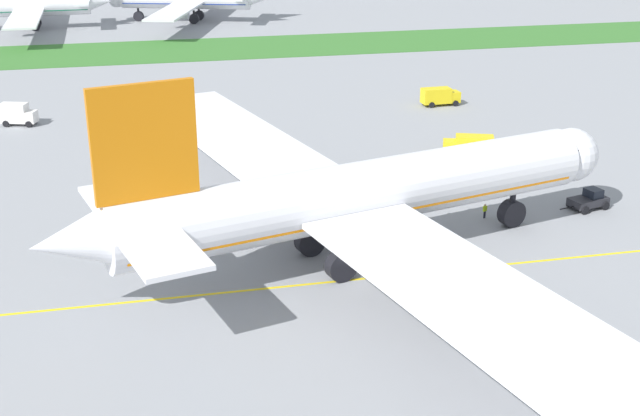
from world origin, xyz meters
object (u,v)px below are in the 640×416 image
ground_crew_wingwalker_starboard (444,258)px  service_truck_catering_van (440,96)px  airliner_foreground (354,197)px  service_truck_baggage_loader (17,114)px  pushback_tug (589,200)px  service_truck_fuel_bowser (469,145)px  ground_crew_wingwalker_port (485,209)px  ground_crew_marshaller_front (508,294)px  parked_airliner_far_left (25,6)px

ground_crew_wingwalker_starboard → service_truck_catering_van: size_ratio=0.28×
airliner_foreground → service_truck_baggage_loader: airliner_foreground is taller
airliner_foreground → pushback_tug: (27.92, 7.28, -5.35)m
service_truck_baggage_loader → service_truck_fuel_bowser: size_ratio=0.81×
ground_crew_wingwalker_port → service_truck_catering_van: size_ratio=0.26×
ground_crew_wingwalker_port → ground_crew_wingwalker_starboard: bearing=-128.6°
airliner_foreground → service_truck_fuel_bowser: 35.13m
ground_crew_wingwalker_port → service_truck_baggage_loader: service_truck_baggage_loader is taller
ground_crew_marshaller_front → service_truck_catering_van: (17.24, 63.29, 0.44)m
service_truck_catering_van → parked_airliner_far_left: (-68.47, 86.44, 3.74)m
ground_crew_wingwalker_starboard → parked_airliner_far_left: size_ratio=0.03×
service_truck_baggage_loader → airliner_foreground: bearing=-57.5°
ground_crew_marshaller_front → service_truck_fuel_bowser: (11.88, 38.04, 0.47)m
ground_crew_wingwalker_port → service_truck_catering_van: (11.53, 44.93, 0.53)m
airliner_foreground → service_truck_catering_van: airliner_foreground is taller
airliner_foreground → parked_airliner_far_left: 144.43m
ground_crew_marshaller_front → service_truck_baggage_loader: bearing=124.4°
ground_crew_wingwalker_starboard → service_truck_baggage_loader: bearing=126.0°
service_truck_baggage_loader → ground_crew_marshaller_front: bearing=-55.6°
service_truck_catering_van → airliner_foreground: bearing=-117.9°
pushback_tug → service_truck_catering_van: bearing=90.5°
ground_crew_wingwalker_port → service_truck_fuel_bowser: (6.16, 19.68, 0.55)m
pushback_tug → ground_crew_wingwalker_port: (-11.91, -0.14, -0.02)m
ground_crew_wingwalker_starboard → ground_crew_wingwalker_port: bearing=51.4°
ground_crew_wingwalker_starboard → service_truck_catering_van: bearing=70.2°
pushback_tug → service_truck_fuel_bowser: 20.37m
airliner_foreground → pushback_tug: 29.35m
ground_crew_marshaller_front → parked_airliner_far_left: (-51.23, 149.73, 4.18)m
ground_crew_wingwalker_port → service_truck_baggage_loader: size_ratio=0.29×
service_truck_baggage_loader → service_truck_catering_van: bearing=-2.4°
ground_crew_wingwalker_port → ground_crew_wingwalker_starboard: 13.57m
airliner_foreground → ground_crew_wingwalker_port: airliner_foreground is taller
pushback_tug → service_truck_baggage_loader: 78.58m
service_truck_baggage_loader → parked_airliner_far_left: bearing=94.2°
parked_airliner_far_left → ground_crew_marshaller_front: bearing=-71.1°
ground_crew_marshaller_front → service_truck_baggage_loader: size_ratio=0.32×
pushback_tug → ground_crew_wingwalker_port: 11.91m
airliner_foreground → pushback_tug: bearing=14.6°
pushback_tug → ground_crew_wingwalker_port: size_ratio=3.79×
service_truck_fuel_bowser → pushback_tug: bearing=-73.6°
ground_crew_wingwalker_port → service_truck_fuel_bowser: service_truck_fuel_bowser is taller
ground_crew_marshaller_front → airliner_foreground: bearing=132.5°
pushback_tug → ground_crew_marshaller_front: pushback_tug is taller
pushback_tug → ground_crew_marshaller_front: size_ratio=3.47×
ground_crew_wingwalker_starboard → service_truck_fuel_bowser: bearing=64.2°
pushback_tug → ground_crew_wingwalker_starboard: pushback_tug is taller
service_truck_baggage_loader → service_truck_fuel_bowser: service_truck_baggage_loader is taller
airliner_foreground → service_truck_fuel_bowser: airliner_foreground is taller
ground_crew_marshaller_front → ground_crew_wingwalker_port: bearing=72.7°
service_truck_baggage_loader → service_truck_fuel_bowser: (56.93, -27.85, -0.14)m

